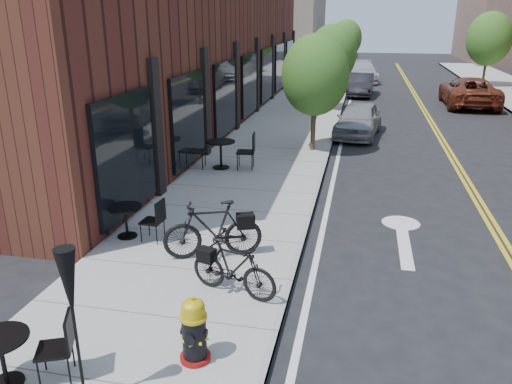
# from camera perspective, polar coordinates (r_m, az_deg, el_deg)

# --- Properties ---
(ground) EXTENTS (120.00, 120.00, 0.00)m
(ground) POSITION_cam_1_polar(r_m,az_deg,el_deg) (8.81, 4.23, -10.69)
(ground) COLOR black
(ground) RESTS_ON ground
(sidewalk_near) EXTENTS (4.00, 70.00, 0.12)m
(sidewalk_near) POSITION_cam_1_polar(r_m,az_deg,el_deg) (18.34, 2.40, 5.70)
(sidewalk_near) COLOR #9E9B93
(sidewalk_near) RESTS_ON ground
(building_near) EXTENTS (5.00, 28.00, 7.00)m
(building_near) POSITION_cam_1_polar(r_m,az_deg,el_deg) (22.83, -7.38, 17.01)
(building_near) COLOR #481C17
(building_near) RESTS_ON ground
(bg_building_left) EXTENTS (8.00, 14.00, 10.00)m
(bg_building_left) POSITION_cam_1_polar(r_m,az_deg,el_deg) (56.28, 3.03, 20.03)
(bg_building_left) COLOR #726656
(bg_building_left) RESTS_ON ground
(tree_near_a) EXTENTS (2.20, 2.20, 3.81)m
(tree_near_a) POSITION_cam_1_polar(r_m,az_deg,el_deg) (16.74, 6.78, 13.11)
(tree_near_a) COLOR #382B1E
(tree_near_a) RESTS_ON sidewalk_near
(tree_near_b) EXTENTS (2.30, 2.30, 3.98)m
(tree_near_b) POSITION_cam_1_polar(r_m,az_deg,el_deg) (24.67, 8.67, 15.30)
(tree_near_b) COLOR #382B1E
(tree_near_b) RESTS_ON sidewalk_near
(tree_near_c) EXTENTS (2.10, 2.10, 3.67)m
(tree_near_c) POSITION_cam_1_polar(r_m,az_deg,el_deg) (32.66, 9.63, 15.89)
(tree_near_c) COLOR #382B1E
(tree_near_c) RESTS_ON sidewalk_near
(tree_near_d) EXTENTS (2.40, 2.40, 4.11)m
(tree_near_d) POSITION_cam_1_polar(r_m,az_deg,el_deg) (40.63, 10.25, 16.88)
(tree_near_d) COLOR #382B1E
(tree_near_d) RESTS_ON sidewalk_near
(tree_far_c) EXTENTS (2.80, 2.80, 4.62)m
(tree_far_c) POSITION_cam_1_polar(r_m,az_deg,el_deg) (36.40, 25.10, 15.58)
(tree_far_c) COLOR #382B1E
(tree_far_c) RESTS_ON sidewalk_far
(fire_hydrant) EXTENTS (0.41, 0.41, 0.94)m
(fire_hydrant) POSITION_cam_1_polar(r_m,az_deg,el_deg) (6.77, -7.09, -15.44)
(fire_hydrant) COLOR maroon
(fire_hydrant) RESTS_ON sidewalk_near
(bicycle_left) EXTENTS (1.92, 1.17, 1.11)m
(bicycle_left) POSITION_cam_1_polar(r_m,az_deg,el_deg) (9.31, -4.95, -4.30)
(bicycle_left) COLOR black
(bicycle_left) RESTS_ON sidewalk_near
(bicycle_right) EXTENTS (1.62, 0.88, 0.94)m
(bicycle_right) POSITION_cam_1_polar(r_m,az_deg,el_deg) (8.12, -2.61, -8.71)
(bicycle_right) COLOR black
(bicycle_right) RESTS_ON sidewalk_near
(bistro_set_a) EXTENTS (1.65, 1.03, 0.88)m
(bistro_set_a) POSITION_cam_1_polar(r_m,az_deg,el_deg) (7.05, -27.08, -16.14)
(bistro_set_a) COLOR black
(bistro_set_a) RESTS_ON sidewalk_near
(bistro_set_b) EXTENTS (1.61, 0.73, 0.86)m
(bistro_set_b) POSITION_cam_1_polar(r_m,az_deg,el_deg) (10.51, -14.66, -2.79)
(bistro_set_b) COLOR black
(bistro_set_b) RESTS_ON sidewalk_near
(bistro_set_c) EXTENTS (2.02, 0.96, 1.07)m
(bistro_set_c) POSITION_cam_1_polar(r_m,az_deg,el_deg) (14.85, -4.05, 4.76)
(bistro_set_c) COLOR black
(bistro_set_c) RESTS_ON sidewalk_near
(patio_umbrella) EXTENTS (0.32, 0.32, 2.00)m
(patio_umbrella) POSITION_cam_1_polar(r_m,az_deg,el_deg) (5.88, -20.44, -11.04)
(patio_umbrella) COLOR black
(patio_umbrella) RESTS_ON sidewalk_near
(parked_car_a) EXTENTS (2.01, 3.96, 1.29)m
(parked_car_a) POSITION_cam_1_polar(r_m,az_deg,el_deg) (19.85, 11.63, 8.12)
(parked_car_a) COLOR gray
(parked_car_a) RESTS_ON ground
(parked_car_b) EXTENTS (1.54, 3.94, 1.28)m
(parked_car_b) POSITION_cam_1_polar(r_m,az_deg,el_deg) (30.37, 11.88, 11.91)
(parked_car_b) COLOR black
(parked_car_b) RESTS_ON ground
(parked_car_c) EXTENTS (2.45, 5.05, 1.42)m
(parked_car_c) POSITION_cam_1_polar(r_m,az_deg,el_deg) (37.04, 12.03, 13.31)
(parked_car_c) COLOR #B5B4B9
(parked_car_c) RESTS_ON ground
(parked_car_far) EXTENTS (2.50, 5.36, 1.48)m
(parked_car_far) POSITION_cam_1_polar(r_m,az_deg,el_deg) (28.40, 23.15, 10.50)
(parked_car_far) COLOR maroon
(parked_car_far) RESTS_ON ground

